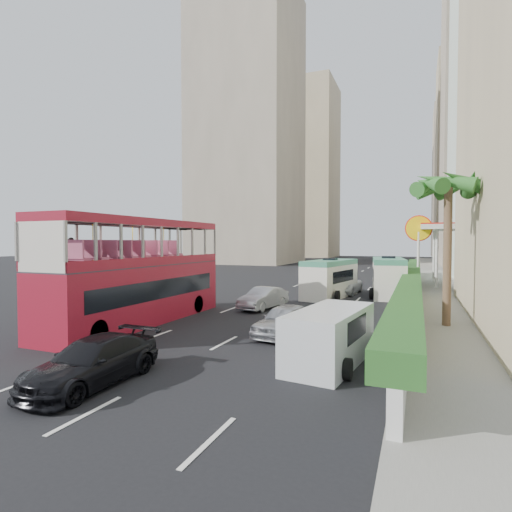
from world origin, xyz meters
The scene contains 20 objects.
ground_plane centered at (0.00, 0.00, 0.00)m, with size 200.00×200.00×0.00m, color black.
double_decker_bus centered at (-6.00, 0.00, 2.53)m, with size 2.50×11.00×5.06m, color maroon.
car_silver_lane_a centered at (-1.86, 6.05, 0.00)m, with size 1.34×3.85×1.27m, color silver.
car_silver_lane_b centered at (1.39, 0.11, 0.00)m, with size 1.55×3.84×1.31m, color silver.
car_black centered at (-1.75, -7.41, 0.00)m, with size 1.77×4.35×1.26m, color black.
van_asset centered at (1.33, 14.77, 0.00)m, with size 2.08×4.52×1.26m, color silver.
minibus_near centered at (0.77, 12.47, 1.33)m, with size 2.01×6.02×2.67m, color silver.
minibus_far centered at (4.58, 14.70, 1.39)m, with size 2.09×6.27×2.78m, color silver.
panel_van_near centered at (3.96, -3.02, 0.88)m, with size 1.76×4.41×1.76m, color silver.
panel_van_far centered at (4.54, 22.28, 0.94)m, with size 1.87×4.68×1.87m, color silver.
sidewalk centered at (9.00, 25.00, 0.09)m, with size 6.00×120.00×0.18m, color #99968C.
kerb_wall centered at (6.20, 14.00, 0.68)m, with size 0.30×44.00×1.00m, color silver.
hedge centered at (6.20, 14.00, 1.53)m, with size 1.10×44.00×0.70m, color #2D6626.
palm_tree centered at (7.80, 4.00, 3.38)m, with size 0.36×0.36×6.40m, color brown.
shell_station centered at (10.00, 23.00, 2.75)m, with size 6.50×8.00×5.50m, color silver.
tower_mid centered at (18.00, 58.00, 25.00)m, with size 16.00×16.00×50.00m, color tan.
tower_far_a centered at (17.00, 82.00, 22.00)m, with size 14.00×14.00×44.00m, color #C0AE89.
tower_far_b centered at (17.00, 104.00, 20.00)m, with size 14.00×14.00×40.00m, color tan.
tower_left_a centered at (-24.00, 55.00, 26.00)m, with size 18.00×18.00×52.00m, color tan.
tower_left_b centered at (-22.00, 90.00, 23.00)m, with size 16.00×16.00×46.00m, color #C0AE89.
Camera 1 is at (6.57, -15.84, 3.95)m, focal length 28.00 mm.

